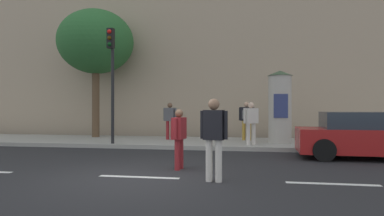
# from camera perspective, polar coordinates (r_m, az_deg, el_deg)

# --- Properties ---
(ground_plane) EXTENTS (80.00, 80.00, 0.00)m
(ground_plane) POSITION_cam_1_polar(r_m,az_deg,el_deg) (7.86, -8.61, -11.04)
(ground_plane) COLOR #232326
(sidewalk_curb) EXTENTS (36.00, 4.00, 0.15)m
(sidewalk_curb) POSITION_cam_1_polar(r_m,az_deg,el_deg) (14.60, 0.22, -5.63)
(sidewalk_curb) COLOR #9E9B93
(sidewalk_curb) RESTS_ON ground_plane
(lane_markings) EXTENTS (25.80, 0.16, 0.01)m
(lane_markings) POSITION_cam_1_polar(r_m,az_deg,el_deg) (7.86, -8.61, -11.01)
(lane_markings) COLOR silver
(lane_markings) RESTS_ON ground_plane
(building_backdrop) EXTENTS (36.00, 5.00, 10.70)m
(building_backdrop) POSITION_cam_1_polar(r_m,az_deg,el_deg) (19.85, 2.71, 11.17)
(building_backdrop) COLOR tan
(building_backdrop) RESTS_ON ground_plane
(traffic_light) EXTENTS (0.24, 0.45, 4.36)m
(traffic_light) POSITION_cam_1_polar(r_m,az_deg,el_deg) (13.72, -12.93, 6.58)
(traffic_light) COLOR black
(traffic_light) RESTS_ON sidewalk_curb
(poster_column) EXTENTS (0.96, 0.96, 2.81)m
(poster_column) POSITION_cam_1_polar(r_m,az_deg,el_deg) (14.01, 14.08, 0.28)
(poster_column) COLOR #B2ADA3
(poster_column) RESTS_ON sidewalk_curb
(street_tree) EXTENTS (3.52, 3.52, 5.96)m
(street_tree) POSITION_cam_1_polar(r_m,az_deg,el_deg) (17.32, -15.36, 10.25)
(street_tree) COLOR brown
(street_tree) RESTS_ON sidewalk_curb
(pedestrian_in_dark_shirt) EXTENTS (0.30, 0.65, 1.47)m
(pedestrian_in_dark_shirt) POSITION_cam_1_polar(r_m,az_deg,el_deg) (8.63, -2.12, -4.28)
(pedestrian_in_dark_shirt) COLOR maroon
(pedestrian_in_dark_shirt) RESTS_ON ground_plane
(pedestrian_with_bag) EXTENTS (0.57, 0.31, 1.70)m
(pedestrian_with_bag) POSITION_cam_1_polar(r_m,az_deg,el_deg) (7.19, 3.56, -4.10)
(pedestrian_with_bag) COLOR silver
(pedestrian_with_bag) RESTS_ON ground_plane
(pedestrian_tallest) EXTENTS (0.61, 0.47, 1.58)m
(pedestrian_tallest) POSITION_cam_1_polar(r_m,az_deg,el_deg) (15.11, -3.57, -1.57)
(pedestrian_tallest) COLOR maroon
(pedestrian_tallest) RESTS_ON sidewalk_curb
(pedestrian_near_pole) EXTENTS (0.65, 0.45, 1.62)m
(pedestrian_near_pole) POSITION_cam_1_polar(r_m,az_deg,el_deg) (14.93, 8.83, -1.48)
(pedestrian_near_pole) COLOR #B78C33
(pedestrian_near_pole) RESTS_ON sidewalk_curb
(pedestrian_in_light_jacket) EXTENTS (0.55, 0.50, 1.57)m
(pedestrian_in_light_jacket) POSITION_cam_1_polar(r_m,az_deg,el_deg) (13.01, 9.56, -1.90)
(pedestrian_in_light_jacket) COLOR silver
(pedestrian_in_light_jacket) RESTS_ON sidewalk_curb
(parked_car_dark) EXTENTS (4.40, 2.00, 1.39)m
(parked_car_dark) POSITION_cam_1_polar(r_m,az_deg,el_deg) (11.69, 27.15, -4.07)
(parked_car_dark) COLOR maroon
(parked_car_dark) RESTS_ON ground_plane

